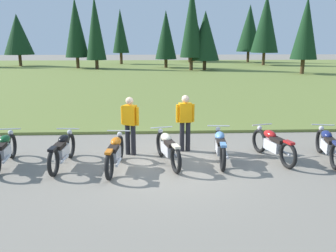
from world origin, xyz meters
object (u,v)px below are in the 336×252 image
object	(u,v)px
motorcycle_british_green	(4,150)
motorcycle_black	(62,150)
motorcycle_cream	(168,148)
rider_with_back_turned	(185,120)
motorcycle_orange	(115,153)
motorcycle_sky_blue	(220,146)
motorcycle_navy	(328,145)
motorcycle_red	(273,144)
rider_checking_bike	(130,122)

from	to	relation	value
motorcycle_british_green	motorcycle_black	bearing A→B (deg)	-1.58
motorcycle_cream	rider_with_back_turned	size ratio (longest dim) A/B	1.23
motorcycle_orange	motorcycle_sky_blue	world-z (taller)	same
motorcycle_orange	motorcycle_cream	world-z (taller)	same
motorcycle_black	motorcycle_orange	xyz separation A→B (m)	(1.39, -0.29, 0.00)
motorcycle_sky_blue	rider_with_back_turned	xyz separation A→B (m)	(-0.85, 1.02, 0.51)
rider_with_back_turned	motorcycle_navy	bearing A→B (deg)	-15.10
motorcycle_cream	motorcycle_red	size ratio (longest dim) A/B	1.00
motorcycle_red	motorcycle_orange	bearing A→B (deg)	-172.49
motorcycle_black	rider_with_back_turned	bearing A→B (deg)	19.58
motorcycle_sky_blue	motorcycle_cream	bearing A→B (deg)	-176.24
motorcycle_cream	rider_checking_bike	bearing A→B (deg)	140.76
motorcycle_british_green	rider_with_back_turned	xyz separation A→B (m)	(4.80, 1.13, 0.51)
motorcycle_orange	rider_with_back_turned	bearing A→B (deg)	37.51
motorcycle_sky_blue	motorcycle_navy	xyz separation A→B (m)	(2.94, -0.00, 0.00)
motorcycle_orange	motorcycle_navy	world-z (taller)	same
motorcycle_orange	motorcycle_red	distance (m)	4.27
motorcycle_british_green	motorcycle_sky_blue	bearing A→B (deg)	1.12
motorcycle_cream	motorcycle_red	distance (m)	2.89
motorcycle_sky_blue	rider_with_back_turned	world-z (taller)	rider_with_back_turned
motorcycle_sky_blue	rider_with_back_turned	distance (m)	1.42
rider_with_back_turned	motorcycle_british_green	bearing A→B (deg)	-166.75
motorcycle_black	motorcycle_sky_blue	world-z (taller)	same
motorcycle_british_green	rider_with_back_turned	distance (m)	4.96
motorcycle_british_green	rider_checking_bike	bearing A→B (deg)	14.94
motorcycle_british_green	motorcycle_orange	xyz separation A→B (m)	(2.89, -0.33, 0.00)
rider_checking_bike	rider_with_back_turned	world-z (taller)	same
motorcycle_british_green	motorcycle_navy	bearing A→B (deg)	0.71
motorcycle_black	motorcycle_orange	bearing A→B (deg)	-11.94
motorcycle_orange	motorcycle_navy	distance (m)	5.72
motorcycle_british_green	motorcycle_sky_blue	distance (m)	5.66
motorcycle_navy	motorcycle_red	bearing A→B (deg)	175.45
motorcycle_navy	rider_with_back_turned	xyz separation A→B (m)	(-3.80, 1.02, 0.51)
motorcycle_british_green	motorcycle_black	world-z (taller)	same
motorcycle_cream	rider_with_back_turned	distance (m)	1.35
motorcycle_red	motorcycle_british_green	bearing A→B (deg)	-178.21
motorcycle_navy	rider_checking_bike	xyz separation A→B (m)	(-5.38, 0.75, 0.51)
motorcycle_cream	motorcycle_navy	distance (m)	4.36
motorcycle_orange	motorcycle_cream	bearing A→B (deg)	14.63
motorcycle_navy	rider_checking_bike	size ratio (longest dim) A/B	1.25
motorcycle_red	rider_with_back_turned	bearing A→B (deg)	158.66
motorcycle_black	motorcycle_orange	distance (m)	1.42
motorcycle_british_green	motorcycle_red	world-z (taller)	same
motorcycle_british_green	rider_with_back_turned	size ratio (longest dim) A/B	1.26
motorcycle_orange	motorcycle_navy	xyz separation A→B (m)	(5.70, 0.44, 0.00)
motorcycle_red	rider_checking_bike	distance (m)	3.99
motorcycle_orange	motorcycle_sky_blue	distance (m)	2.80
motorcycle_orange	motorcycle_red	bearing A→B (deg)	7.51
motorcycle_british_green	motorcycle_cream	world-z (taller)	same
motorcycle_black	motorcycle_sky_blue	distance (m)	4.15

